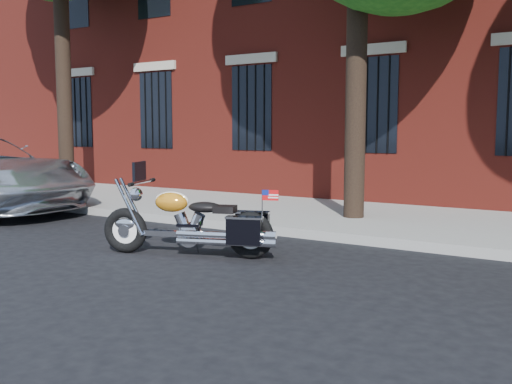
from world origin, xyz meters
The scene contains 4 objects.
ground centered at (0.00, 0.00, 0.00)m, with size 120.00×120.00×0.00m, color black.
curb centered at (0.00, 1.38, 0.07)m, with size 40.00×0.16×0.15m, color gray.
sidewalk centered at (0.00, 3.26, 0.07)m, with size 40.00×3.60×0.15m, color gray.
motorcycle centered at (-0.33, -0.57, 0.42)m, with size 2.46×1.21×1.25m.
Camera 1 is at (4.30, -6.49, 1.67)m, focal length 40.00 mm.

